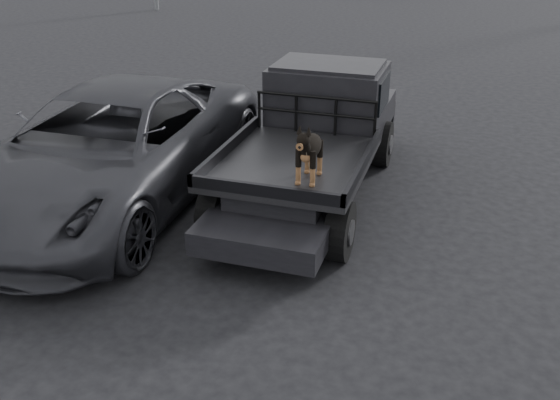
% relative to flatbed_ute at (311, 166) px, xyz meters
% --- Properties ---
extents(ground, '(120.00, 120.00, 0.00)m').
position_rel_flatbed_ute_xyz_m(ground, '(0.34, -2.45, -0.46)').
color(ground, black).
rests_on(ground, ground).
extents(flatbed_ute, '(2.00, 5.40, 0.92)m').
position_rel_flatbed_ute_xyz_m(flatbed_ute, '(0.00, 0.00, 0.00)').
color(flatbed_ute, black).
rests_on(flatbed_ute, ground).
extents(ute_cab, '(1.72, 1.30, 0.88)m').
position_rel_flatbed_ute_xyz_m(ute_cab, '(0.00, 0.95, 0.90)').
color(ute_cab, black).
rests_on(ute_cab, flatbed_ute).
extents(headache_rack, '(1.80, 0.08, 0.55)m').
position_rel_flatbed_ute_xyz_m(headache_rack, '(0.00, 0.20, 0.74)').
color(headache_rack, black).
rests_on(headache_rack, flatbed_ute).
extents(dog, '(0.32, 0.60, 0.74)m').
position_rel_flatbed_ute_xyz_m(dog, '(0.36, -1.47, 0.83)').
color(dog, black).
rests_on(dog, flatbed_ute).
extents(parked_suv, '(2.82, 5.97, 1.65)m').
position_rel_flatbed_ute_xyz_m(parked_suv, '(-2.71, -1.06, 0.36)').
color(parked_suv, '#323338').
rests_on(parked_suv, ground).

